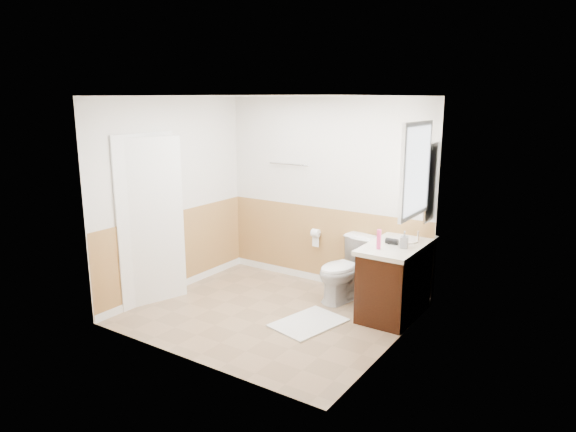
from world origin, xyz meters
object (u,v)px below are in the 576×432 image
Objects in this scene: vanity_cabinet at (396,280)px; soap_dispenser at (404,240)px; lotion_bottle at (379,239)px; bath_mat at (309,323)px; toilet at (345,269)px.

soap_dispenser is at bearing -48.68° from vanity_cabinet.
lotion_bottle is at bearing -106.84° from vanity_cabinet.
soap_dispenser is (0.12, -0.14, 0.55)m from vanity_cabinet.
vanity_cabinet is 0.58m from soap_dispenser.
bath_mat is 1.42m from soap_dispenser.
lotion_bottle is (0.59, -0.37, 0.56)m from toilet.
vanity_cabinet is 0.66m from lotion_bottle.
bath_mat is at bearing -76.74° from toilet.
toilet is 0.69m from vanity_cabinet.
soap_dispenser reaches higher than vanity_cabinet.
toilet is 0.99× the size of bath_mat.
toilet is at bearing 168.09° from soap_dispenser.
vanity_cabinet is (0.69, -0.03, 0.00)m from toilet.
soap_dispenser is at bearing 1.35° from toilet.
vanity_cabinet is 5.00× the size of lotion_bottle.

